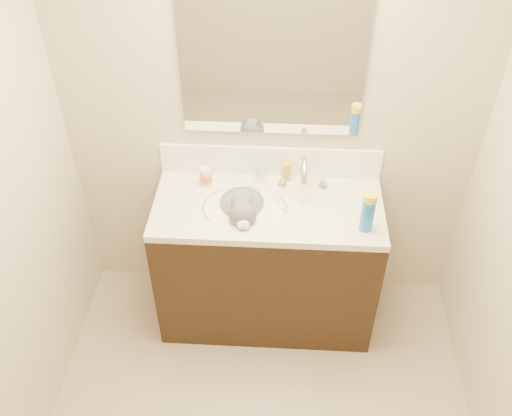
# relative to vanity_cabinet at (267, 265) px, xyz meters

# --- Properties ---
(room_shell) EXTENTS (2.24, 2.54, 2.52)m
(room_shell) POSITION_rel_vanity_cabinet_xyz_m (0.00, -0.97, 1.08)
(room_shell) COLOR #C0B08F
(room_shell) RESTS_ON ground
(vanity_cabinet) EXTENTS (1.20, 0.55, 0.82)m
(vanity_cabinet) POSITION_rel_vanity_cabinet_xyz_m (0.00, 0.00, 0.00)
(vanity_cabinet) COLOR black
(vanity_cabinet) RESTS_ON ground
(counter_slab) EXTENTS (1.20, 0.55, 0.04)m
(counter_slab) POSITION_rel_vanity_cabinet_xyz_m (0.00, 0.00, 0.43)
(counter_slab) COLOR beige
(counter_slab) RESTS_ON vanity_cabinet
(basin) EXTENTS (0.45, 0.36, 0.14)m
(basin) POSITION_rel_vanity_cabinet_xyz_m (-0.12, -0.03, 0.38)
(basin) COLOR silver
(basin) RESTS_ON vanity_cabinet
(faucet) EXTENTS (0.28, 0.20, 0.21)m
(faucet) POSITION_rel_vanity_cabinet_xyz_m (0.18, 0.14, 0.54)
(faucet) COLOR silver
(faucet) RESTS_ON counter_slab
(cat) EXTENTS (0.34, 0.40, 0.31)m
(cat) POSITION_rel_vanity_cabinet_xyz_m (-0.13, -0.02, 0.42)
(cat) COLOR #525052
(cat) RESTS_ON basin
(backsplash) EXTENTS (1.20, 0.02, 0.18)m
(backsplash) POSITION_rel_vanity_cabinet_xyz_m (0.00, 0.26, 0.54)
(backsplash) COLOR white
(backsplash) RESTS_ON counter_slab
(mirror) EXTENTS (0.90, 0.02, 0.80)m
(mirror) POSITION_rel_vanity_cabinet_xyz_m (0.00, 0.26, 1.13)
(mirror) COLOR white
(mirror) RESTS_ON room_shell
(pill_bottle) EXTENTS (0.07, 0.07, 0.10)m
(pill_bottle) POSITION_rel_vanity_cabinet_xyz_m (-0.34, 0.16, 0.50)
(pill_bottle) COLOR silver
(pill_bottle) RESTS_ON counter_slab
(pill_label) EXTENTS (0.09, 0.09, 0.04)m
(pill_label) POSITION_rel_vanity_cabinet_xyz_m (-0.34, 0.16, 0.50)
(pill_label) COLOR orange
(pill_label) RESTS_ON pill_bottle
(silver_jar) EXTENTS (0.06, 0.06, 0.07)m
(silver_jar) POSITION_rel_vanity_cabinet_xyz_m (-0.06, 0.21, 0.48)
(silver_jar) COLOR #B7B7BC
(silver_jar) RESTS_ON counter_slab
(amber_bottle) EXTENTS (0.05, 0.05, 0.11)m
(amber_bottle) POSITION_rel_vanity_cabinet_xyz_m (0.09, 0.22, 0.51)
(amber_bottle) COLOR orange
(amber_bottle) RESTS_ON counter_slab
(toothbrush) EXTENTS (0.09, 0.15, 0.01)m
(toothbrush) POSITION_rel_vanity_cabinet_xyz_m (0.05, 0.02, 0.46)
(toothbrush) COLOR silver
(toothbrush) RESTS_ON counter_slab
(toothbrush_head) EXTENTS (0.03, 0.03, 0.01)m
(toothbrush_head) POSITION_rel_vanity_cabinet_xyz_m (0.05, 0.02, 0.46)
(toothbrush_head) COLOR #719BF1
(toothbrush_head) RESTS_ON counter_slab
(spray_can) EXTENTS (0.09, 0.09, 0.18)m
(spray_can) POSITION_rel_vanity_cabinet_xyz_m (0.49, -0.15, 0.54)
(spray_can) COLOR blue
(spray_can) RESTS_ON counter_slab
(spray_cap) EXTENTS (0.09, 0.09, 0.04)m
(spray_cap) POSITION_rel_vanity_cabinet_xyz_m (0.49, -0.15, 0.65)
(spray_cap) COLOR yellow
(spray_cap) RESTS_ON spray_can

